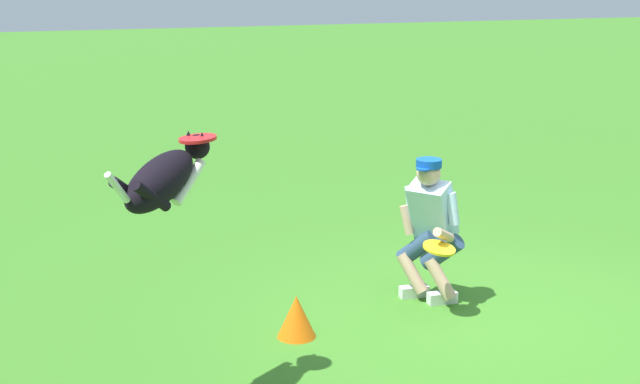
% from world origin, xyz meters
% --- Properties ---
extents(ground_plane, '(60.00, 60.00, 0.00)m').
position_xyz_m(ground_plane, '(0.00, 0.00, 0.00)').
color(ground_plane, '#377422').
extents(person, '(0.57, 0.71, 1.29)m').
position_xyz_m(person, '(0.26, -0.68, 0.70)').
color(person, silver).
rests_on(person, ground_plane).
extents(dog, '(0.79, 0.83, 0.49)m').
position_xyz_m(dog, '(2.70, 0.66, 1.60)').
color(dog, black).
extents(frisbee_flying, '(0.28, 0.28, 0.04)m').
position_xyz_m(frisbee_flying, '(2.44, 0.45, 1.81)').
color(frisbee_flying, red).
extents(frisbee_held, '(0.39, 0.39, 0.09)m').
position_xyz_m(frisbee_held, '(0.33, -0.30, 0.61)').
color(frisbee_held, yellow).
rests_on(frisbee_held, person).
extents(training_cone, '(0.31, 0.31, 0.35)m').
position_xyz_m(training_cone, '(1.59, -0.22, 0.17)').
color(training_cone, orange).
rests_on(training_cone, ground_plane).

